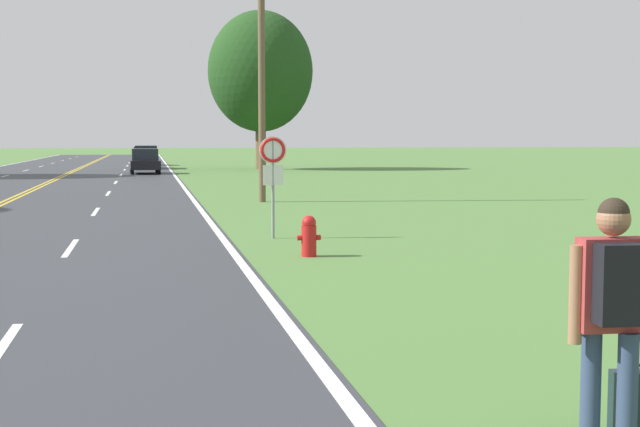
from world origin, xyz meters
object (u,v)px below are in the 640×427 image
(car_black_sedan_mid_far, at_px, (145,161))
(car_dark_green_van_receding, at_px, (146,156))
(tree_behind_sign, at_px, (260,72))
(suitcase, at_px, (636,407))
(car_champagne_hatchback_distant, at_px, (145,155))
(hitchhiker_person, at_px, (614,299))
(traffic_sign, at_px, (273,162))
(fire_hydrant, at_px, (309,236))

(car_black_sedan_mid_far, xyz_separation_m, car_dark_green_van_receding, (0.09, 9.32, 0.10))
(tree_behind_sign, height_order, car_dark_green_van_receding, tree_behind_sign)
(suitcase, height_order, car_champagne_hatchback_distant, car_champagne_hatchback_distant)
(hitchhiker_person, distance_m, traffic_sign, 13.83)
(fire_hydrant, height_order, car_champagne_hatchback_distant, car_champagne_hatchback_distant)
(fire_hydrant, xyz_separation_m, tree_behind_sign, (5.02, 46.73, 6.50))
(suitcase, bearing_deg, car_black_sedan_mid_far, 8.26)
(hitchhiker_person, height_order, car_champagne_hatchback_distant, hitchhiker_person)
(car_dark_green_van_receding, bearing_deg, car_black_sedan_mid_far, -0.40)
(tree_behind_sign, distance_m, car_champagne_hatchback_distant, 14.93)
(car_black_sedan_mid_far, bearing_deg, tree_behind_sign, 127.06)
(tree_behind_sign, bearing_deg, traffic_sign, -96.87)
(suitcase, bearing_deg, car_dark_green_van_receding, 7.55)
(car_champagne_hatchback_distant, bearing_deg, suitcase, 3.27)
(car_black_sedan_mid_far, bearing_deg, traffic_sign, 2.55)
(car_dark_green_van_receding, xyz_separation_m, car_champagne_hatchback_distant, (-0.10, 8.18, -0.07))
(hitchhiker_person, distance_m, car_champagne_hatchback_distant, 68.48)
(fire_hydrant, distance_m, car_black_sedan_mid_far, 40.32)
(suitcase, bearing_deg, traffic_sign, 7.33)
(suitcase, relative_size, traffic_sign, 0.26)
(suitcase, distance_m, fire_hydrant, 10.53)
(hitchhiker_person, height_order, car_dark_green_van_receding, hitchhiker_person)
(suitcase, xyz_separation_m, car_champagne_hatchback_distant, (-3.59, 68.21, 0.55))
(traffic_sign, xyz_separation_m, tree_behind_sign, (5.26, 43.62, 5.21))
(suitcase, relative_size, tree_behind_sign, 0.05)
(fire_hydrant, relative_size, car_champagne_hatchback_distant, 0.21)
(fire_hydrant, relative_size, car_dark_green_van_receding, 0.16)
(fire_hydrant, distance_m, car_dark_green_van_receding, 49.61)
(suitcase, relative_size, fire_hydrant, 0.76)
(car_champagne_hatchback_distant, bearing_deg, traffic_sign, 3.25)
(car_champagne_hatchback_distant, bearing_deg, car_black_sedan_mid_far, 0.31)
(hitchhiker_person, bearing_deg, car_champagne_hatchback_distant, 6.98)
(traffic_sign, height_order, car_dark_green_van_receding, traffic_sign)
(tree_behind_sign, relative_size, car_black_sedan_mid_far, 2.63)
(tree_behind_sign, bearing_deg, car_champagne_hatchback_distant, 126.48)
(suitcase, relative_size, car_black_sedan_mid_far, 0.14)
(tree_behind_sign, height_order, car_black_sedan_mid_far, tree_behind_sign)
(fire_hydrant, bearing_deg, suitcase, -87.27)
(suitcase, bearing_deg, tree_behind_sign, -0.29)
(traffic_sign, bearing_deg, car_black_sedan_mid_far, 94.37)
(traffic_sign, xyz_separation_m, car_dark_green_van_receding, (-2.75, 46.41, -0.79))
(car_dark_green_van_receding, bearing_deg, traffic_sign, 3.52)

